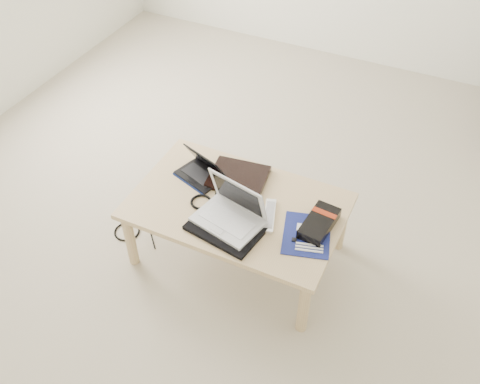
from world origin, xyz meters
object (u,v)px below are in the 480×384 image
at_px(netbook, 201,171).
at_px(white_laptop, 231,212).
at_px(coffee_table, 237,210).
at_px(gpu_box, 319,223).

distance_m(netbook, white_laptop, 0.38).
height_order(coffee_table, white_laptop, white_laptop).
bearing_deg(netbook, gpu_box, -7.06).
height_order(coffee_table, gpu_box, gpu_box).
xyz_separation_m(netbook, gpu_box, (0.71, -0.09, -0.01)).
bearing_deg(netbook, coffee_table, -22.74).
bearing_deg(gpu_box, white_laptop, -159.77).
distance_m(coffee_table, netbook, 0.31).
distance_m(coffee_table, gpu_box, 0.45).
height_order(coffee_table, netbook, netbook).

